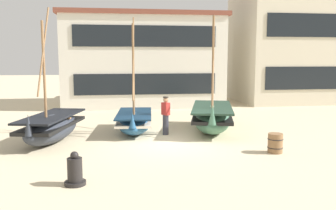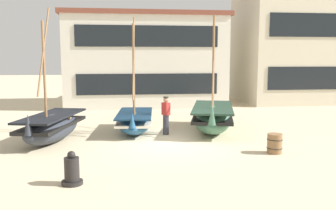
{
  "view_description": "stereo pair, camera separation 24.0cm",
  "coord_description": "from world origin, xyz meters",
  "views": [
    {
      "loc": [
        -2.15,
        -14.07,
        3.37
      ],
      "look_at": [
        0.0,
        1.0,
        1.4
      ],
      "focal_mm": 39.14,
      "sensor_mm": 36.0,
      "label": 1
    },
    {
      "loc": [
        -1.91,
        -14.1,
        3.37
      ],
      "look_at": [
        0.0,
        1.0,
        1.4
      ],
      "focal_mm": 39.14,
      "sensor_mm": 36.0,
      "label": 2
    }
  ],
  "objects": [
    {
      "name": "fishing_boat_near_left",
      "position": [
        -4.74,
        0.93,
        0.61
      ],
      "size": [
        2.37,
        4.31,
        5.33
      ],
      "color": "#2D333D",
      "rests_on": "ground"
    },
    {
      "name": "fishing_boat_far_right",
      "position": [
        -1.35,
        2.37,
        0.51
      ],
      "size": [
        1.86,
        3.93,
        5.16
      ],
      "color": "#23517A",
      "rests_on": "ground"
    },
    {
      "name": "fisherman_by_hull",
      "position": [
        -0.01,
        1.66,
        0.83
      ],
      "size": [
        0.38,
        0.42,
        1.68
      ],
      "color": "#33333D",
      "rests_on": "ground"
    },
    {
      "name": "harbor_building_main",
      "position": [
        -0.23,
        12.54,
        3.21
      ],
      "size": [
        11.27,
        6.38,
        6.4
      ],
      "color": "silver",
      "rests_on": "ground"
    },
    {
      "name": "fishing_boat_centre_large",
      "position": [
        2.23,
        2.17,
        0.64
      ],
      "size": [
        2.88,
        5.01,
        5.22
      ],
      "color": "#427056",
      "rests_on": "ground"
    },
    {
      "name": "capstan_winch",
      "position": [
        -3.27,
        -4.39,
        0.36
      ],
      "size": [
        0.57,
        0.57,
        0.91
      ],
      "color": "black",
      "rests_on": "ground"
    },
    {
      "name": "wooden_barrel",
      "position": [
        3.44,
        -1.99,
        0.35
      ],
      "size": [
        0.56,
        0.56,
        0.7
      ],
      "color": "olive",
      "rests_on": "ground"
    },
    {
      "name": "harbor_building_annex",
      "position": [
        11.71,
        12.89,
        5.54
      ],
      "size": [
        9.37,
        6.74,
        11.05
      ],
      "color": "beige",
      "rests_on": "ground"
    },
    {
      "name": "ground_plane",
      "position": [
        0.0,
        0.0,
        0.0
      ],
      "size": [
        120.0,
        120.0,
        0.0
      ],
      "primitive_type": "plane",
      "color": "beige"
    }
  ]
}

